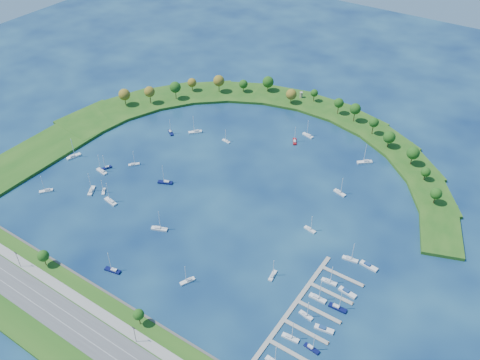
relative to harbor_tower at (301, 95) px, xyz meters
The scene contains 37 objects.
ground 122.30m from the harbor_tower, 82.83° to the right, with size 700.00×700.00×0.00m, color #071642.
south_shoreline 244.65m from the harbor_tower, 86.42° to the right, with size 420.00×43.10×11.60m.
breakwater 79.00m from the harbor_tower, 113.19° to the right, with size 286.74×247.64×2.00m.
breakwater_trees 36.32m from the harbor_tower, 100.78° to the right, with size 239.55×92.75×14.40m.
harbor_tower is the anchor object (origin of this frame).
dock_system 208.20m from the harbor_tower, 61.12° to the right, with size 24.28×82.00×1.60m.
moored_boat_0 184.77m from the harbor_tower, 65.96° to the right, with size 3.20×7.66×10.91m.
moored_boat_1 176.29m from the harbor_tower, 101.29° to the right, with size 9.77×4.12×13.92m.
moored_boat_2 116.81m from the harbor_tower, 49.92° to the right, with size 8.56×4.39×12.12m.
moored_boat_3 174.20m from the harbor_tower, 105.02° to the right, with size 5.43×6.07×9.39m.
moored_boat_4 179.78m from the harbor_tower, 106.66° to the right, with size 6.76×9.06×13.27m.
moored_boat_5 82.72m from the harbor_tower, 100.25° to the right, with size 6.70×2.84×9.54m.
moored_boat_6 166.12m from the harbor_tower, 111.47° to the right, with size 8.99×3.65×12.84m.
moored_boat_7 108.77m from the harbor_tower, 119.69° to the right, with size 7.62×6.16×11.39m.
moored_boat_8 148.61m from the harbor_tower, 59.60° to the right, with size 7.46×3.27×10.60m.
moored_boat_9 177.04m from the harbor_tower, 120.00° to the right, with size 5.42×10.02×14.19m.
moored_boat_10 145.92m from the harbor_tower, 109.62° to the right, with size 6.22×6.77×10.57m.
moored_boat_11 141.95m from the harbor_tower, 97.90° to the right, with size 9.54×6.20×13.66m.
moored_boat_12 201.78m from the harbor_tower, 111.68° to the right, with size 6.87×7.68×11.87m.
moored_boat_13 91.14m from the harbor_tower, 34.20° to the right, with size 9.30×8.49×14.50m.
moored_boat_14 60.84m from the harbor_tower, 65.61° to the right, with size 6.05×8.20×11.98m.
moored_boat_15 199.95m from the harbor_tower, 77.95° to the right, with size 5.34×8.10×11.62m.
moored_boat_16 174.73m from the harbor_tower, 88.36° to the right, with size 9.47×5.83×13.48m.
moored_boat_17 93.14m from the harbor_tower, 115.16° to the right, with size 8.52×8.67×13.96m.
moored_boat_18 52.54m from the harbor_tower, 56.16° to the right, with size 8.91×4.43×12.62m.
moored_boat_19 162.20m from the harbor_tower, 112.22° to the right, with size 4.97×7.41×10.65m.
moored_boat_20 211.35m from the harbor_tower, 88.50° to the right, with size 9.03×4.19×12.81m.
docked_boat_2 220.21m from the harbor_tower, 62.76° to the right, with size 8.27×2.95×11.91m.
docked_boat_3 224.80m from the harbor_tower, 60.33° to the right, with size 7.73×2.95×11.08m.
docked_boat_4 207.15m from the harbor_tower, 60.88° to the right, with size 7.38×3.01×10.54m.
docked_boat_5 214.34m from the harbor_tower, 58.74° to the right, with size 9.34×3.97×1.85m.
docked_boat_6 196.73m from the harbor_tower, 59.19° to the right, with size 8.73×2.47×12.83m.
docked_boat_7 202.20m from the harbor_tower, 56.61° to the right, with size 8.94×2.84×13.01m.
docked_boat_8 186.17m from the harbor_tower, 57.22° to the right, with size 8.10×2.88×11.67m.
docked_boat_9 192.97m from the harbor_tower, 54.80° to the right, with size 9.56×3.86×1.90m.
docked_boat_10 171.12m from the harbor_tower, 52.92° to the right, with size 8.57×3.57×12.22m.
docked_boat_11 176.62m from the harbor_tower, 50.17° to the right, with size 9.92×3.96×1.97m.
Camera 1 is at (143.24, -201.25, 197.98)m, focal length 38.32 mm.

